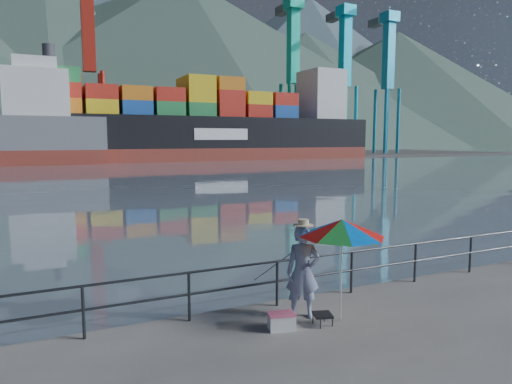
# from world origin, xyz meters

# --- Properties ---
(harbor_water) EXTENTS (500.00, 280.00, 0.00)m
(harbor_water) POSITION_xyz_m (0.00, 130.00, 0.00)
(harbor_water) COLOR slate
(harbor_water) RESTS_ON ground
(far_dock) EXTENTS (200.00, 40.00, 0.40)m
(far_dock) POSITION_xyz_m (10.00, 93.00, 0.00)
(far_dock) COLOR #514F4C
(far_dock) RESTS_ON ground
(guardrail) EXTENTS (22.00, 0.06, 1.03)m
(guardrail) POSITION_xyz_m (0.00, 1.70, 0.52)
(guardrail) COLOR #2D3033
(guardrail) RESTS_ON ground
(mountains) EXTENTS (600.00, 332.80, 80.00)m
(mountains) POSITION_xyz_m (38.82, 207.75, 35.55)
(mountains) COLOR #385147
(mountains) RESTS_ON ground
(port_cranes) EXTENTS (116.00, 28.00, 38.40)m
(port_cranes) POSITION_xyz_m (31.00, 84.00, 16.00)
(port_cranes) COLOR #B60D09
(port_cranes) RESTS_ON ground
(container_stacks) EXTENTS (58.00, 5.40, 7.80)m
(container_stacks) POSITION_xyz_m (34.27, 93.30, 2.77)
(container_stacks) COLOR orange
(container_stacks) RESTS_ON ground
(fisherman) EXTENTS (0.82, 0.70, 1.90)m
(fisherman) POSITION_xyz_m (1.19, 0.93, 0.95)
(fisherman) COLOR #324B88
(fisherman) RESTS_ON ground
(beach_umbrella) EXTENTS (2.23, 2.23, 2.09)m
(beach_umbrella) POSITION_xyz_m (1.75, 0.39, 1.91)
(beach_umbrella) COLOR white
(beach_umbrella) RESTS_ON ground
(folding_stool) EXTENTS (0.44, 0.44, 0.23)m
(folding_stool) POSITION_xyz_m (1.33, 0.38, 0.12)
(folding_stool) COLOR black
(folding_stool) RESTS_ON ground
(cooler_bag) EXTENTS (0.56, 0.44, 0.29)m
(cooler_bag) POSITION_xyz_m (0.49, 0.55, 0.14)
(cooler_bag) COLOR silver
(cooler_bag) RESTS_ON ground
(fishing_rod) EXTENTS (0.39, 1.81, 1.30)m
(fishing_rod) POSITION_xyz_m (1.16, 1.93, 0.00)
(fishing_rod) COLOR black
(fishing_rod) RESTS_ON ground
(container_ship) EXTENTS (63.37, 10.56, 18.10)m
(container_ship) POSITION_xyz_m (26.92, 74.53, 5.81)
(container_ship) COLOR maroon
(container_ship) RESTS_ON ground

